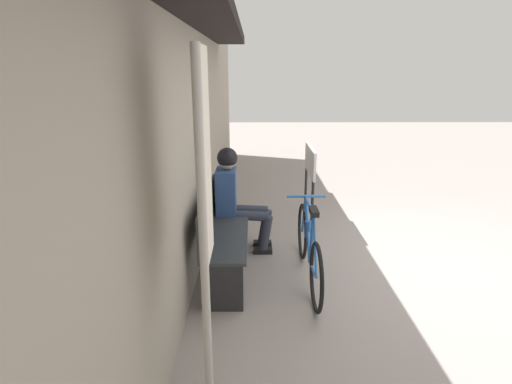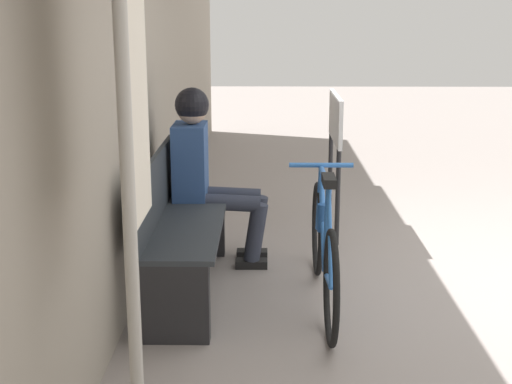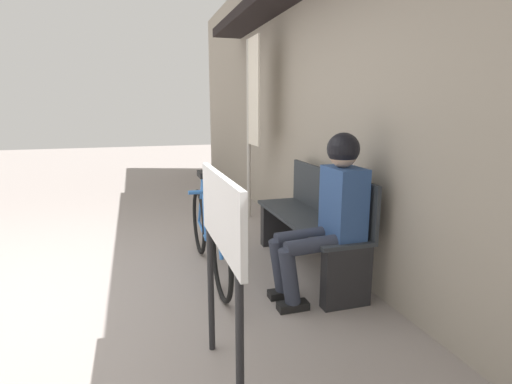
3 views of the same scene
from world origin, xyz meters
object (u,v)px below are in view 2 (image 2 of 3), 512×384
object	(u,v)px
park_bench_near	(181,230)
banner_pole	(132,106)
person_seated	(206,164)
signboard	(335,131)
bicycle	(324,248)

from	to	relation	value
park_bench_near	banner_pole	bearing A→B (deg)	-178.38
person_seated	signboard	size ratio (longest dim) A/B	1.12
bicycle	banner_pole	world-z (taller)	banner_pole
park_bench_near	banner_pole	world-z (taller)	banner_pole
person_seated	banner_pole	xyz separation A→B (m)	(-2.19, 0.07, 0.69)
signboard	banner_pole	bearing A→B (deg)	160.78
person_seated	park_bench_near	bearing A→B (deg)	167.69
bicycle	banner_pole	distance (m)	1.99
banner_pole	bicycle	bearing A→B (deg)	-29.07
park_bench_near	person_seated	xyz separation A→B (m)	(0.53, -0.12, 0.30)
person_seated	signboard	distance (m)	1.19
banner_pole	signboard	world-z (taller)	banner_pole
bicycle	signboard	distance (m)	1.51
person_seated	signboard	bearing A→B (deg)	-52.89
park_bench_near	person_seated	distance (m)	0.62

